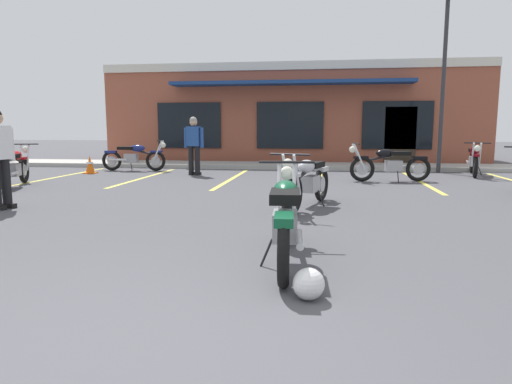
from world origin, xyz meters
The scene contains 14 objects.
ground_plane centered at (0.00, 4.20, 0.00)m, with size 80.00×80.00×0.00m, color #47474C.
sidewalk_kerb centered at (0.00, 13.09, 0.07)m, with size 22.00×1.80×0.14m, color #A8A59E.
brick_storefront_building centered at (0.00, 17.07, 1.88)m, with size 14.35×6.25×3.75m.
painted_stall_lines centered at (0.00, 9.49, 0.00)m, with size 12.34×4.80×0.01m.
motorcycle_foreground_classic centered at (0.78, 2.07, 0.46)m, with size 0.66×2.11×0.98m.
motorcycle_red_sportbike centered at (2.88, 9.42, 0.46)m, with size 2.10×0.76×0.98m.
motorcycle_silver_naked centered at (5.50, 11.27, 0.46)m, with size 0.85×2.07×0.98m.
motorcycle_blue_standard centered at (-5.91, 7.16, 0.46)m, with size 1.03×2.03×0.98m.
motorcycle_green_cafe_racer centered at (0.92, 5.34, 0.46)m, with size 0.96×2.05×0.98m.
motorcycle_orange_scrambler centered at (-4.74, 11.27, 0.46)m, with size 2.11×0.66×0.98m.
person_in_black_shirt centered at (-2.48, 10.25, 0.95)m, with size 0.61×0.32×1.68m.
helmet_on_pavement centered at (1.04, 1.07, 0.13)m, with size 0.26×0.26×0.26m.
traffic_cone centered at (-5.73, 10.28, 0.26)m, with size 0.34×0.34×0.53m.
parking_lot_lamp_post centered at (4.71, 11.88, 3.38)m, with size 0.24×0.76×5.27m.
Camera 1 is at (1.11, -2.42, 1.37)m, focal length 31.70 mm.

